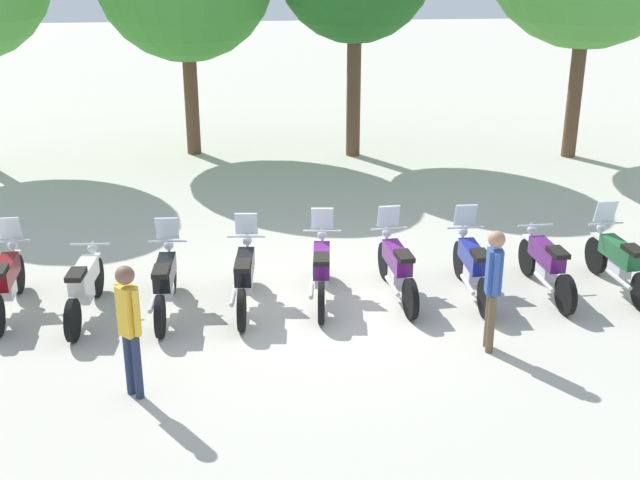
{
  "coord_description": "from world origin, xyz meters",
  "views": [
    {
      "loc": [
        -1.0,
        -11.91,
        5.75
      ],
      "look_at": [
        0.0,
        0.5,
        0.9
      ],
      "focal_mm": 46.21,
      "sensor_mm": 36.0,
      "label": 1
    }
  ],
  "objects_px": {
    "motorcycle_7": "(546,264)",
    "motorcycle_8": "(619,261)",
    "motorcycle_2": "(165,281)",
    "motorcycle_4": "(322,269)",
    "motorcycle_0": "(6,281)",
    "motorcycle_3": "(245,276)",
    "motorcycle_5": "(397,267)",
    "person_1": "(493,280)",
    "motorcycle_6": "(472,265)",
    "motorcycle_1": "(84,286)",
    "person_0": "(129,320)"
  },
  "relations": [
    {
      "from": "motorcycle_4",
      "to": "motorcycle_5",
      "type": "distance_m",
      "value": 1.22
    },
    {
      "from": "motorcycle_8",
      "to": "person_0",
      "type": "relative_size",
      "value": 1.2
    },
    {
      "from": "motorcycle_8",
      "to": "person_1",
      "type": "bearing_deg",
      "value": 119.14
    },
    {
      "from": "motorcycle_6",
      "to": "motorcycle_1",
      "type": "bearing_deg",
      "value": 91.83
    },
    {
      "from": "motorcycle_2",
      "to": "motorcycle_7",
      "type": "bearing_deg",
      "value": -86.73
    },
    {
      "from": "motorcycle_1",
      "to": "motorcycle_5",
      "type": "bearing_deg",
      "value": -83.24
    },
    {
      "from": "motorcycle_5",
      "to": "motorcycle_3",
      "type": "bearing_deg",
      "value": 88.48
    },
    {
      "from": "motorcycle_6",
      "to": "motorcycle_8",
      "type": "relative_size",
      "value": 1.0
    },
    {
      "from": "motorcycle_0",
      "to": "motorcycle_5",
      "type": "distance_m",
      "value": 6.15
    },
    {
      "from": "motorcycle_0",
      "to": "person_0",
      "type": "distance_m",
      "value": 3.54
    },
    {
      "from": "motorcycle_2",
      "to": "motorcycle_5",
      "type": "height_order",
      "value": "same"
    },
    {
      "from": "motorcycle_1",
      "to": "person_0",
      "type": "bearing_deg",
      "value": -153.55
    },
    {
      "from": "motorcycle_2",
      "to": "motorcycle_4",
      "type": "xyz_separation_m",
      "value": [
        2.46,
        0.28,
        0.0
      ]
    },
    {
      "from": "motorcycle_3",
      "to": "motorcycle_5",
      "type": "distance_m",
      "value": 2.46
    },
    {
      "from": "motorcycle_4",
      "to": "motorcycle_1",
      "type": "bearing_deg",
      "value": 100.18
    },
    {
      "from": "person_1",
      "to": "motorcycle_7",
      "type": "bearing_deg",
      "value": 57.04
    },
    {
      "from": "person_1",
      "to": "motorcycle_6",
      "type": "bearing_deg",
      "value": 88.59
    },
    {
      "from": "motorcycle_1",
      "to": "motorcycle_7",
      "type": "height_order",
      "value": "same"
    },
    {
      "from": "motorcycle_4",
      "to": "motorcycle_7",
      "type": "distance_m",
      "value": 3.68
    },
    {
      "from": "motorcycle_7",
      "to": "motorcycle_8",
      "type": "xyz_separation_m",
      "value": [
        1.23,
        0.0,
        0.01
      ]
    },
    {
      "from": "motorcycle_2",
      "to": "motorcycle_7",
      "type": "xyz_separation_m",
      "value": [
        6.14,
        0.23,
        -0.01
      ]
    },
    {
      "from": "motorcycle_1",
      "to": "motorcycle_8",
      "type": "height_order",
      "value": "motorcycle_8"
    },
    {
      "from": "motorcycle_7",
      "to": "motorcycle_5",
      "type": "bearing_deg",
      "value": 84.92
    },
    {
      "from": "motorcycle_2",
      "to": "motorcycle_3",
      "type": "bearing_deg",
      "value": -83.63
    },
    {
      "from": "motorcycle_6",
      "to": "motorcycle_4",
      "type": "bearing_deg",
      "value": 88.34
    },
    {
      "from": "motorcycle_5",
      "to": "motorcycle_8",
      "type": "height_order",
      "value": "same"
    },
    {
      "from": "motorcycle_1",
      "to": "motorcycle_3",
      "type": "xyz_separation_m",
      "value": [
        2.46,
        0.15,
        0.01
      ]
    },
    {
      "from": "motorcycle_3",
      "to": "motorcycle_7",
      "type": "xyz_separation_m",
      "value": [
        4.91,
        0.12,
        -0.01
      ]
    },
    {
      "from": "motorcycle_0",
      "to": "motorcycle_1",
      "type": "distance_m",
      "value": 1.26
    },
    {
      "from": "person_1",
      "to": "motorcycle_2",
      "type": "bearing_deg",
      "value": 166.48
    },
    {
      "from": "motorcycle_8",
      "to": "person_0",
      "type": "height_order",
      "value": "person_0"
    },
    {
      "from": "motorcycle_3",
      "to": "motorcycle_5",
      "type": "bearing_deg",
      "value": -82.16
    },
    {
      "from": "motorcycle_0",
      "to": "motorcycle_7",
      "type": "xyz_separation_m",
      "value": [
        8.61,
        0.02,
        -0.01
      ]
    },
    {
      "from": "motorcycle_1",
      "to": "motorcycle_4",
      "type": "relative_size",
      "value": 1.0
    },
    {
      "from": "motorcycle_6",
      "to": "motorcycle_8",
      "type": "xyz_separation_m",
      "value": [
        2.46,
        -0.0,
        0.0
      ]
    },
    {
      "from": "motorcycle_7",
      "to": "motorcycle_2",
      "type": "bearing_deg",
      "value": 88.45
    },
    {
      "from": "motorcycle_3",
      "to": "motorcycle_7",
      "type": "distance_m",
      "value": 4.91
    },
    {
      "from": "motorcycle_4",
      "to": "person_0",
      "type": "height_order",
      "value": "person_0"
    },
    {
      "from": "motorcycle_1",
      "to": "motorcycle_6",
      "type": "distance_m",
      "value": 6.15
    },
    {
      "from": "motorcycle_2",
      "to": "motorcycle_6",
      "type": "xyz_separation_m",
      "value": [
        4.92,
        0.24,
        0.0
      ]
    },
    {
      "from": "motorcycle_8",
      "to": "person_1",
      "type": "distance_m",
      "value": 3.29
    },
    {
      "from": "motorcycle_8",
      "to": "motorcycle_3",
      "type": "bearing_deg",
      "value": 85.79
    },
    {
      "from": "motorcycle_4",
      "to": "motorcycle_5",
      "type": "height_order",
      "value": "same"
    },
    {
      "from": "motorcycle_0",
      "to": "motorcycle_3",
      "type": "xyz_separation_m",
      "value": [
        3.69,
        -0.1,
        0.0
      ]
    },
    {
      "from": "motorcycle_8",
      "to": "motorcycle_5",
      "type": "bearing_deg",
      "value": 83.78
    },
    {
      "from": "motorcycle_1",
      "to": "motorcycle_7",
      "type": "bearing_deg",
      "value": -84.98
    },
    {
      "from": "motorcycle_5",
      "to": "motorcycle_7",
      "type": "xyz_separation_m",
      "value": [
        2.46,
        -0.06,
        -0.01
      ]
    },
    {
      "from": "motorcycle_3",
      "to": "motorcycle_7",
      "type": "height_order",
      "value": "motorcycle_3"
    },
    {
      "from": "motorcycle_0",
      "to": "motorcycle_7",
      "type": "relative_size",
      "value": 1.0
    },
    {
      "from": "motorcycle_0",
      "to": "motorcycle_2",
      "type": "xyz_separation_m",
      "value": [
        2.46,
        -0.21,
        0.0
      ]
    }
  ]
}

